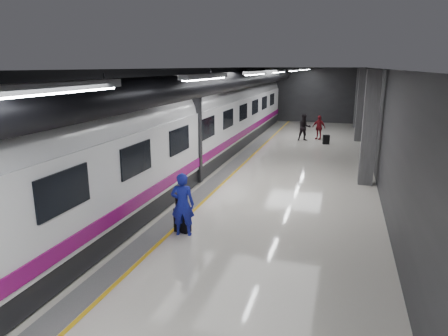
% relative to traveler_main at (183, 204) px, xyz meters
% --- Properties ---
extents(ground, '(40.00, 40.00, 0.00)m').
position_rel_traveler_main_xyz_m(ground, '(0.55, 4.78, -0.90)').
color(ground, beige).
rests_on(ground, ground).
extents(platform_hall, '(10.02, 40.02, 4.51)m').
position_rel_traveler_main_xyz_m(platform_hall, '(0.26, 5.74, 2.64)').
color(platform_hall, black).
rests_on(platform_hall, ground).
extents(train, '(3.05, 38.00, 4.05)m').
position_rel_traveler_main_xyz_m(train, '(-2.70, 4.78, 1.17)').
color(train, black).
rests_on(train, ground).
extents(traveler_main, '(0.72, 0.53, 1.80)m').
position_rel_traveler_main_xyz_m(traveler_main, '(0.00, 0.00, 0.00)').
color(traveler_main, '#1A32C8').
rests_on(traveler_main, ground).
extents(suitcase_main, '(0.48, 0.36, 0.70)m').
position_rel_traveler_main_xyz_m(suitcase_main, '(-0.10, 0.19, -0.55)').
color(suitcase_main, black).
rests_on(suitcase_main, ground).
extents(shoulder_bag, '(0.34, 0.24, 0.42)m').
position_rel_traveler_main_xyz_m(shoulder_bag, '(-0.10, 0.15, 0.01)').
color(shoulder_bag, black).
rests_on(shoulder_bag, suitcase_main).
extents(traveler_far_a, '(0.98, 0.87, 1.67)m').
position_rel_traveler_main_xyz_m(traveler_far_a, '(1.75, 15.82, -0.06)').
color(traveler_far_a, black).
rests_on(traveler_far_a, ground).
extents(traveler_far_b, '(0.98, 0.73, 1.55)m').
position_rel_traveler_main_xyz_m(traveler_far_b, '(2.60, 16.55, -0.13)').
color(traveler_far_b, maroon).
rests_on(traveler_far_b, ground).
extents(suitcase_far, '(0.44, 0.34, 0.56)m').
position_rel_traveler_main_xyz_m(suitcase_far, '(3.17, 14.99, -0.62)').
color(suitcase_far, black).
rests_on(suitcase_far, ground).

